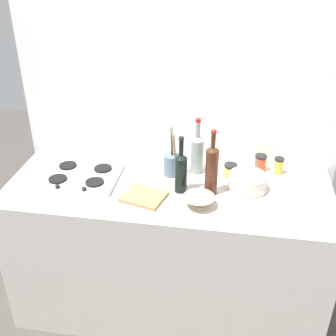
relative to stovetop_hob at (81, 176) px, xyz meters
name	(u,v)px	position (x,y,z in m)	size (l,w,h in m)	color
ground_plane	(168,302)	(0.51, -0.01, -0.91)	(6.00, 6.00, 0.00)	#47423D
counter_block	(168,250)	(0.51, -0.01, -0.46)	(1.80, 0.70, 0.90)	beige
backsplash_panel	(178,114)	(0.51, 0.37, 0.27)	(1.90, 0.06, 2.36)	white
stovetop_hob	(81,176)	(0.00, 0.00, 0.00)	(0.43, 0.34, 0.04)	#B2B2B7
plate_stack	(248,182)	(0.94, 0.03, 0.03)	(0.21, 0.21, 0.09)	silver
wine_bottle_leftmost	(181,171)	(0.58, -0.04, 0.11)	(0.07, 0.07, 0.32)	black
wine_bottle_mid_left	(212,169)	(0.74, -0.04, 0.13)	(0.07, 0.07, 0.37)	#472314
wine_bottle_mid_right	(197,153)	(0.64, 0.18, 0.11)	(0.08, 0.08, 0.34)	gray
mixing_bowl	(199,201)	(0.69, -0.18, 0.02)	(0.16, 0.16, 0.06)	beige
utensil_crock	(173,164)	(0.51, 0.13, 0.06)	(0.10, 0.10, 0.31)	slate
condiment_jar_front	(230,170)	(0.84, 0.16, 0.02)	(0.08, 0.08, 0.08)	gold
condiment_jar_rear	(279,166)	(1.12, 0.24, 0.04)	(0.06, 0.06, 0.10)	gold
condiment_jar_spare	(260,163)	(1.01, 0.25, 0.04)	(0.07, 0.07, 0.10)	#C64C2D
cutting_board	(143,197)	(0.40, -0.15, 0.00)	(0.22, 0.18, 0.02)	#9E7A4C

